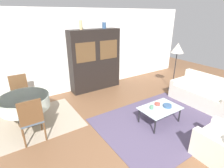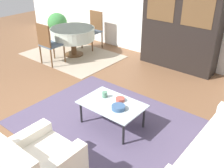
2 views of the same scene
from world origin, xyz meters
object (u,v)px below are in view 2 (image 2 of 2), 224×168
at_px(potted_plant, 57,24).
at_px(dining_chair_near, 48,42).
at_px(coffee_table, 112,105).
at_px(bowl_small, 120,99).
at_px(dining_table, 73,34).
at_px(dining_chair_far, 94,28).
at_px(armchair, 36,168).
at_px(cup, 105,94).
at_px(bowl, 118,107).
at_px(display_cabinet, 181,24).

bearing_deg(potted_plant, dining_chair_near, -45.36).
xyz_separation_m(coffee_table, bowl_small, (0.05, 0.14, 0.06)).
distance_m(dining_table, dining_chair_far, 0.79).
xyz_separation_m(dining_chair_near, dining_chair_far, (0.00, 1.57, 0.00)).
height_order(dining_table, bowl_small, dining_table).
distance_m(armchair, bowl_small, 1.66).
bearing_deg(bowl_small, coffee_table, -108.82).
bearing_deg(dining_chair_near, bowl_small, -16.35).
distance_m(bowl_small, potted_plant, 4.94).
height_order(dining_chair_far, cup, dining_chair_far).
bearing_deg(dining_chair_near, bowl, -19.41).
bearing_deg(display_cabinet, bowl_small, -82.77).
bearing_deg(dining_table, bowl_small, -29.98).
bearing_deg(potted_plant, armchair, -42.71).
relative_size(armchair, display_cabinet, 0.41).
distance_m(bowl, bowl_small, 0.24).
xyz_separation_m(coffee_table, dining_chair_near, (-2.73, 0.96, 0.20)).
bearing_deg(dining_chair_far, bowl_small, 139.30).
xyz_separation_m(display_cabinet, potted_plant, (-3.99, -0.24, -0.62)).
bearing_deg(coffee_table, dining_table, 147.40).
distance_m(cup, potted_plant, 4.74).
height_order(display_cabinet, cup, display_cabinet).
relative_size(armchair, dining_table, 0.75).
distance_m(display_cabinet, cup, 2.75).
bearing_deg(dining_chair_far, potted_plant, 0.08).
bearing_deg(display_cabinet, dining_chair_near, -143.45).
distance_m(armchair, dining_chair_near, 3.75).
bearing_deg(potted_plant, bowl_small, -28.87).
relative_size(coffee_table, dining_chair_far, 0.98).
xyz_separation_m(dining_chair_far, bowl, (2.90, -2.59, -0.13)).
bearing_deg(armchair, cup, 100.93).
bearing_deg(cup, bowl_small, 13.87).
distance_m(display_cabinet, dining_chair_far, 2.50).
height_order(bowl, potted_plant, potted_plant).
bearing_deg(bowl, dining_chair_near, 160.59).
distance_m(dining_chair_near, potted_plant, 2.21).
distance_m(dining_table, bowl_small, 3.21).
bearing_deg(dining_chair_far, bowl, 138.20).
distance_m(display_cabinet, dining_table, 2.69).
distance_m(coffee_table, dining_chair_near, 2.90).
relative_size(coffee_table, bowl, 4.76).
relative_size(cup, bowl_small, 0.65).
height_order(armchair, bowl, armchair).
bearing_deg(display_cabinet, coffee_table, -84.14).
relative_size(dining_chair_far, bowl, 4.86).
xyz_separation_m(armchair, dining_chair_near, (-2.82, 2.46, 0.27)).
relative_size(dining_chair_far, bowl_small, 6.94).
height_order(dining_table, dining_chair_far, dining_chair_far).
bearing_deg(cup, dining_chair_near, 160.71).
xyz_separation_m(dining_chair_near, bowl, (2.90, -1.02, -0.13)).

